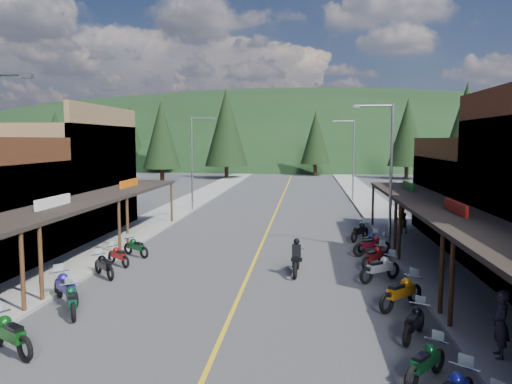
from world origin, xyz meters
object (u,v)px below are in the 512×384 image
(streetlight_3, at_px, (352,156))
(pine_9, at_px, (481,137))
(pine_3, at_px, (316,137))
(pedestrian_east_b, at_px, (401,220))
(shop_east_3, at_px, (495,200))
(bike_west_8, at_px, (104,265))
(pine_0, at_px, (56,137))
(bike_east_7, at_px, (401,291))
(pine_2, at_px, (226,127))
(bike_east_5, at_px, (426,361))
(pine_1, at_px, (161,133))
(bike_east_8, at_px, (380,267))
(bike_west_6, at_px, (72,299))
(bike_west_9, at_px, (118,255))
(pine_10, at_px, (161,135))
(bike_east_9, at_px, (375,255))
(bike_east_10, at_px, (372,244))
(pedestrian_east_a, at_px, (501,324))
(bike_east_11, at_px, (369,241))
(bike_west_10, at_px, (136,246))
(shop_west_3, at_px, (53,180))
(bike_west_7, at_px, (66,286))
(pine_7, at_px, (130,134))
(bike_east_12, at_px, (360,230))
(streetlight_2, at_px, (388,170))
(bike_west_5, at_px, (10,332))
(pine_5, at_px, (488,129))
(rider_on_bike, at_px, (297,260))
(bike_east_6, at_px, (414,321))
(pine_4, at_px, (408,132))
(pine_11, at_px, (466,130))
(streetlight_1, at_px, (194,159))

(streetlight_3, relative_size, pine_9, 0.74)
(pine_3, height_order, pedestrian_east_b, pine_3)
(shop_east_3, relative_size, bike_west_8, 5.41)
(pine_0, relative_size, bike_east_7, 4.71)
(pine_2, distance_m, bike_east_5, 67.27)
(pine_1, relative_size, bike_east_8, 5.57)
(bike_west_6, relative_size, bike_west_9, 1.09)
(pine_10, distance_m, bike_east_9, 51.84)
(pine_10, xyz_separation_m, bike_east_10, (24.03, -43.11, -6.16))
(pine_10, height_order, bike_east_9, pine_10)
(shop_east_3, distance_m, pedestrian_east_a, 17.98)
(bike_east_11, bearing_deg, pine_9, 103.96)
(streetlight_3, bearing_deg, bike_west_10, -118.29)
(shop_west_3, xyz_separation_m, bike_west_7, (7.46, -13.39, -2.86))
(pine_7, height_order, bike_east_12, pine_7)
(streetlight_2, bearing_deg, bike_west_7, -142.78)
(pine_9, distance_m, pine_10, 42.30)
(bike_west_5, bearing_deg, pine_9, 1.53)
(bike_west_9, distance_m, bike_east_11, 13.26)
(shop_east_3, xyz_separation_m, bike_east_9, (-7.91, -6.91, -1.94))
(bike_east_8, bearing_deg, pine_9, 119.17)
(bike_east_7, bearing_deg, pedestrian_east_a, -20.09)
(pine_5, bearing_deg, pedestrian_east_b, -113.18)
(pine_5, bearing_deg, bike_west_7, -118.56)
(pine_5, xyz_separation_m, rider_on_bike, (-31.84, -69.22, -7.30))
(pine_9, xyz_separation_m, bike_east_10, (-17.97, -38.11, -5.76))
(pine_1, relative_size, bike_east_6, 6.23)
(streetlight_3, bearing_deg, pine_4, 69.78)
(pine_0, xyz_separation_m, bike_east_9, (45.85, -57.61, -5.89))
(streetlight_2, distance_m, pine_10, 48.91)
(pine_9, height_order, pine_11, pine_11)
(pine_9, bearing_deg, pine_10, 173.21)
(shop_west_3, height_order, bike_east_9, shop_west_3)
(shop_west_3, xyz_separation_m, pedestrian_east_a, (21.68, -16.94, -2.43))
(shop_east_3, height_order, bike_west_5, shop_east_3)
(pine_11, height_order, bike_east_11, pine_11)
(pine_4, xyz_separation_m, bike_east_8, (-12.23, -57.96, -6.60))
(bike_west_8, height_order, bike_east_10, bike_east_10)
(pine_7, relative_size, bike_east_9, 6.00)
(pine_5, relative_size, bike_west_6, 6.87)
(bike_east_12, bearing_deg, pine_0, 162.27)
(bike_west_8, distance_m, bike_east_10, 13.50)
(streetlight_1, bearing_deg, pine_7, 114.88)
(bike_east_8, bearing_deg, bike_west_9, -134.71)
(streetlight_2, xyz_separation_m, pine_7, (-38.95, 68.00, 2.78))
(pedestrian_east_a, xyz_separation_m, pedestrian_east_b, (0.68, 18.24, -0.04))
(bike_east_7, xyz_separation_m, bike_east_10, (0.01, 8.35, -0.04))
(shop_west_3, relative_size, bike_west_7, 4.75)
(streetlight_1, distance_m, bike_west_7, 24.40)
(pine_9, distance_m, rider_on_bike, 47.87)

